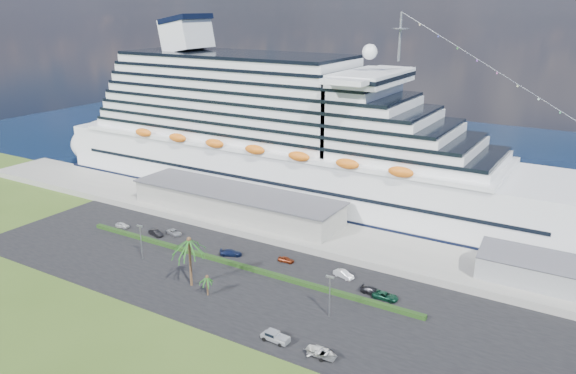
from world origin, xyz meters
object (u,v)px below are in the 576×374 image
Objects in this scene: pickup_truck at (275,336)px; boat_trailer at (322,352)px; cruise_ship at (292,143)px; parked_car_3 at (231,253)px.

pickup_truck is 9.15m from boat_trailer.
cruise_ship is 84.14m from boat_trailer.
parked_car_3 is at bearing -77.42° from cruise_ship.
pickup_truck reaches higher than boat_trailer.
pickup_truck is (27.52, -24.25, 0.27)m from parked_car_3.
boat_trailer reaches higher than parked_car_3.
cruise_ship reaches higher than parked_car_3.
parked_car_3 is (9.84, -44.07, -15.85)m from cruise_ship.
pickup_truck reaches higher than parked_car_3.
cruise_ship is at bearing -12.29° from parked_car_3.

